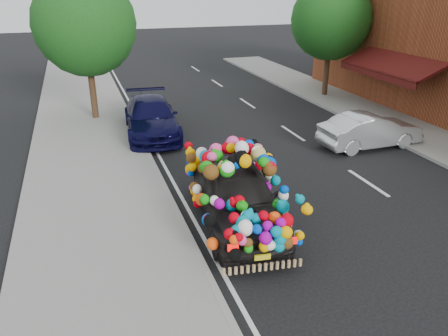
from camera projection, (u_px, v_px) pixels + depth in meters
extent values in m
plane|color=black|center=(259.00, 200.00, 12.20)|extent=(100.00, 100.00, 0.00)
cube|color=gray|center=(100.00, 223.00, 10.91)|extent=(4.00, 60.00, 0.12)
cube|color=gray|center=(176.00, 211.00, 11.48)|extent=(0.15, 60.00, 0.13)
cube|color=gray|center=(421.00, 135.00, 17.20)|extent=(3.00, 40.00, 0.12)
cube|color=#460F0D|center=(390.00, 63.00, 19.06)|extent=(1.62, 5.20, 0.75)
cube|color=#460F0D|center=(375.00, 74.00, 19.00)|extent=(0.06, 5.20, 0.35)
cylinder|color=#332114|center=(93.00, 89.00, 18.82)|extent=(0.28, 0.28, 2.73)
sphere|color=#124211|center=(85.00, 24.00, 17.77)|extent=(4.20, 4.20, 4.20)
cylinder|color=#332114|center=(326.00, 72.00, 22.75)|extent=(0.28, 0.28, 2.64)
sphere|color=#124211|center=(331.00, 20.00, 21.73)|extent=(4.00, 4.00, 4.00)
imported|color=black|center=(237.00, 195.00, 10.78)|extent=(2.34, 4.67, 1.53)
cube|color=red|center=(233.00, 248.00, 8.63)|extent=(0.23, 0.09, 0.14)
cube|color=red|center=(292.00, 241.00, 8.85)|extent=(0.23, 0.09, 0.14)
cube|color=yellow|center=(262.00, 257.00, 8.85)|extent=(0.34, 0.08, 0.12)
imported|color=black|center=(151.00, 117.00, 17.21)|extent=(2.38, 5.02, 1.41)
imported|color=silver|center=(370.00, 130.00, 15.93)|extent=(3.82, 1.38, 1.25)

